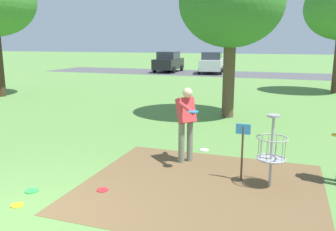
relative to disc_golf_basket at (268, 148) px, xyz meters
name	(u,v)px	position (x,y,z in m)	size (l,w,h in m)	color
ground_plane	(10,225)	(-3.54, -2.80, -0.75)	(160.00, 160.00, 0.00)	#5B8942
dirt_tee_pad	(201,187)	(-1.16, -0.48, -0.75)	(4.45, 3.92, 0.01)	brown
disc_golf_basket	(268,148)	(0.00, 0.00, 0.00)	(0.98, 0.58, 1.39)	#9E9EA3
player_throwing	(186,120)	(-1.84, 0.78, 0.23)	(0.68, 1.07, 1.71)	slate
frisbee_near_basket	(32,191)	(-4.05, -1.71, -0.74)	(0.25, 0.25, 0.02)	green
frisbee_far_left	(204,150)	(-1.64, 1.76, -0.74)	(0.23, 0.23, 0.02)	white
frisbee_far_right	(17,205)	(-3.88, -2.26, -0.74)	(0.21, 0.21, 0.02)	gold
frisbee_scattered_a	(102,190)	(-2.84, -1.25, -0.74)	(0.22, 0.22, 0.02)	red
tree_near_left	(231,3)	(-1.78, 5.99, 3.24)	(3.63, 3.63, 5.57)	brown
parking_lot_strip	(242,74)	(-3.54, 23.50, -0.75)	(36.00, 6.00, 0.01)	#4C4C51
parked_car_leftmost	(169,62)	(-10.25, 23.73, 0.17)	(2.07, 4.25, 1.84)	black
parked_car_center_left	(212,63)	(-6.24, 23.67, 0.17)	(2.36, 4.39, 1.84)	silver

